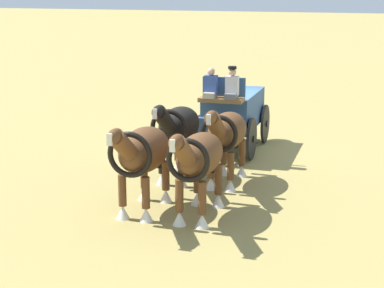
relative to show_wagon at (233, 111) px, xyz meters
The scene contains 7 objects.
ground_plane 1.24m from the show_wagon, behind, with size 220.00×220.00×0.00m, color #9E8C4C.
show_wagon is the anchor object (origin of this frame).
draft_horse_rear_near 3.64m from the show_wagon, 15.05° to the left, with size 2.99×1.09×2.21m.
draft_horse_rear_off 3.63m from the show_wagon, ahead, with size 2.97×1.12×2.28m.
draft_horse_lead_near 6.21m from the show_wagon, 10.76° to the left, with size 3.05×1.09×2.23m.
draft_horse_lead_off 6.20m from the show_wagon, ahead, with size 2.99×1.16×2.26m.
sponsor_banner 4.62m from the show_wagon, 155.48° to the right, with size 3.20×0.06×1.10m, color #1959B2.
Camera 1 is at (18.85, 5.94, 5.01)m, focal length 59.96 mm.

